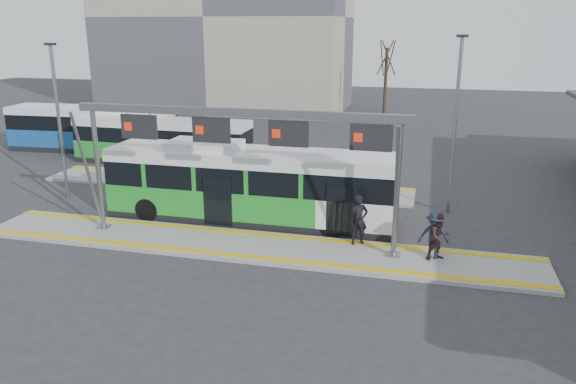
{
  "coord_description": "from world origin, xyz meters",
  "views": [
    {
      "loc": [
        6.46,
        -19.23,
        8.32
      ],
      "look_at": [
        0.8,
        3.0,
        1.45
      ],
      "focal_mm": 35.0,
      "sensor_mm": 36.0,
      "label": 1
    }
  ],
  "objects_px": {
    "gantry": "(240,137)",
    "passenger_b": "(439,237)",
    "passenger_c": "(434,235)",
    "hero_bus": "(250,186)",
    "passenger_a": "(359,220)"
  },
  "relations": [
    {
      "from": "hero_bus",
      "to": "passenger_c",
      "type": "xyz_separation_m",
      "value": [
        7.82,
        -2.69,
        -0.56
      ]
    },
    {
      "from": "passenger_c",
      "to": "gantry",
      "type": "bearing_deg",
      "value": 178.85
    },
    {
      "from": "hero_bus",
      "to": "passenger_b",
      "type": "xyz_separation_m",
      "value": [
        8.0,
        -2.75,
        -0.56
      ]
    },
    {
      "from": "gantry",
      "to": "hero_bus",
      "type": "bearing_deg",
      "value": 101.52
    },
    {
      "from": "hero_bus",
      "to": "passenger_a",
      "type": "bearing_deg",
      "value": -21.67
    },
    {
      "from": "passenger_b",
      "to": "passenger_c",
      "type": "height_order",
      "value": "passenger_c"
    },
    {
      "from": "gantry",
      "to": "passenger_b",
      "type": "height_order",
      "value": "gantry"
    },
    {
      "from": "passenger_c",
      "to": "hero_bus",
      "type": "bearing_deg",
      "value": 158.83
    },
    {
      "from": "gantry",
      "to": "passenger_a",
      "type": "relative_size",
      "value": 6.65
    },
    {
      "from": "passenger_a",
      "to": "passenger_b",
      "type": "relative_size",
      "value": 1.12
    },
    {
      "from": "gantry",
      "to": "passenger_b",
      "type": "xyz_separation_m",
      "value": [
        7.42,
        0.08,
        -3.28
      ]
    },
    {
      "from": "hero_bus",
      "to": "passenger_a",
      "type": "distance_m",
      "value": 5.4
    },
    {
      "from": "passenger_b",
      "to": "passenger_c",
      "type": "bearing_deg",
      "value": 127.18
    },
    {
      "from": "passenger_a",
      "to": "passenger_c",
      "type": "distance_m",
      "value": 2.91
    },
    {
      "from": "gantry",
      "to": "passenger_a",
      "type": "height_order",
      "value": "gantry"
    }
  ]
}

